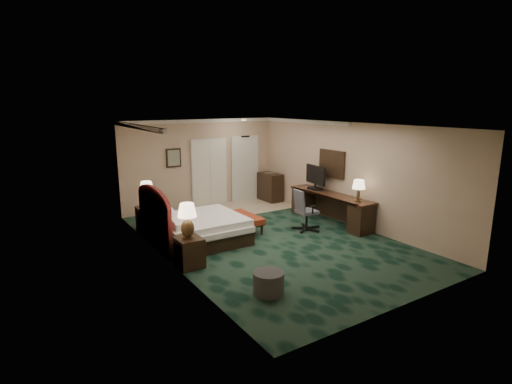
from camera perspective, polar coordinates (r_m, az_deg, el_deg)
floor at (r=9.56m, az=1.98°, el=-6.83°), size 5.00×7.50×0.00m
ceiling at (r=9.03m, az=2.11°, el=9.55°), size 5.00×7.50×0.00m
wall_back at (r=12.43m, az=-7.82°, el=4.03°), size 5.00×0.00×2.70m
wall_front at (r=6.56m, az=20.98°, el=-4.48°), size 5.00×0.00×2.70m
wall_left at (r=8.08m, az=-12.73°, el=-0.81°), size 0.00×7.50×2.70m
wall_right at (r=10.79m, az=13.05°, el=2.52°), size 0.00×7.50×2.70m
crown_molding at (r=9.03m, az=2.10°, el=9.23°), size 5.00×7.50×0.10m
tile_patch at (r=12.37m, az=-2.19°, el=-2.26°), size 3.20×1.70×0.01m
headboard at (r=9.18m, az=-14.33°, el=-3.47°), size 0.12×2.00×1.40m
entry_door at (r=13.16m, az=-1.59°, el=3.30°), size 1.02×0.06×2.18m
closet_doors at (r=12.54m, az=-6.67°, el=2.76°), size 1.20×0.06×2.10m
wall_art at (r=12.01m, az=-11.69°, el=4.80°), size 0.45×0.06×0.55m
wall_mirror at (r=11.16m, az=10.77°, el=3.99°), size 0.05×0.95×0.75m
bed at (r=9.42m, az=-8.00°, el=-5.31°), size 1.90×1.76×0.60m
nightstand_near at (r=8.09m, az=-9.54°, el=-8.46°), size 0.48×0.55×0.60m
nightstand_far at (r=10.38m, az=-15.06°, el=-3.83°), size 0.51×0.59×0.64m
lamp_near at (r=7.85m, az=-9.78°, el=-4.10°), size 0.40×0.40×0.70m
lamp_far at (r=10.23m, az=-15.32°, el=-0.33°), size 0.38×0.38×0.66m
bed_bench at (r=10.20m, az=-1.48°, el=-4.36°), size 0.44×1.22×0.41m
ottoman at (r=6.97m, az=1.81°, el=-12.83°), size 0.65×0.65×0.38m
desk at (r=10.99m, az=10.52°, el=-2.27°), size 0.59×2.76×0.80m
tv at (r=11.31m, az=8.49°, el=2.06°), size 0.19×0.88×0.68m
desk_lamp at (r=10.12m, az=14.43°, el=0.20°), size 0.38×0.38×0.56m
desk_chair at (r=10.20m, az=7.29°, el=-2.53°), size 0.68×0.64×1.07m
minibar at (r=13.19m, az=2.04°, el=0.71°), size 0.48×0.87×0.92m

